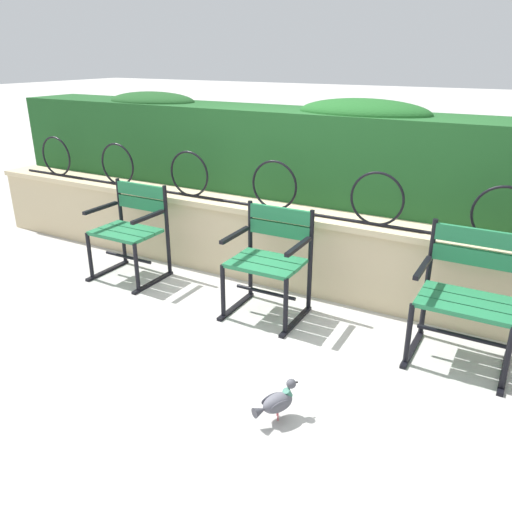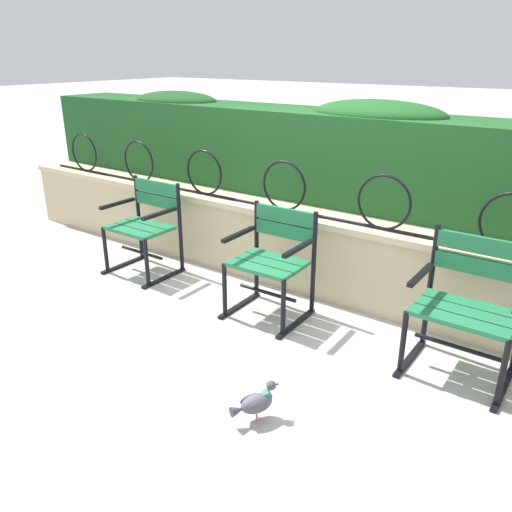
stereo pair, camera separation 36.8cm
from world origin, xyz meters
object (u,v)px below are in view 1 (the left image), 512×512
at_px(park_chair_left, 131,228).
at_px(park_chair_centre, 270,258).
at_px(park_chair_right, 469,294).
at_px(pigeon_near_chairs, 277,402).

distance_m(park_chair_left, park_chair_centre, 1.42).
height_order(park_chair_left, park_chair_right, park_chair_right).
relative_size(park_chair_centre, park_chair_right, 0.94).
distance_m(park_chair_centre, pigeon_near_chairs, 1.33).
bearing_deg(pigeon_near_chairs, park_chair_centre, 119.85).
xyz_separation_m(park_chair_left, park_chair_right, (2.84, 0.02, 0.01)).
height_order(park_chair_right, pigeon_near_chairs, park_chair_right).
relative_size(park_chair_right, pigeon_near_chairs, 3.24).
relative_size(park_chair_centre, pigeon_near_chairs, 3.04).
bearing_deg(park_chair_centre, park_chair_left, 178.90).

